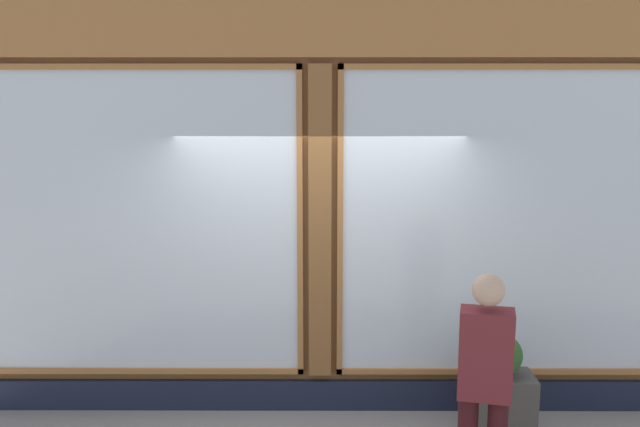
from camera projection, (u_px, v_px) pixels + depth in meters
The scene contains 4 objects.
shop_facade at pixel (320, 193), 6.18m from camera, with size 6.33×0.42×4.44m.
pedestrian at pixel (485, 382), 4.75m from camera, with size 0.40×0.29×1.69m.
planter_box at pixel (499, 407), 5.81m from camera, with size 0.56×0.36×0.56m, color #4C4742.
planter_shrub at pixel (501, 355), 5.73m from camera, with size 0.35×0.35×0.35m, color #285623.
Camera 1 is at (-0.02, 5.99, 2.91)m, focal length 39.11 mm.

